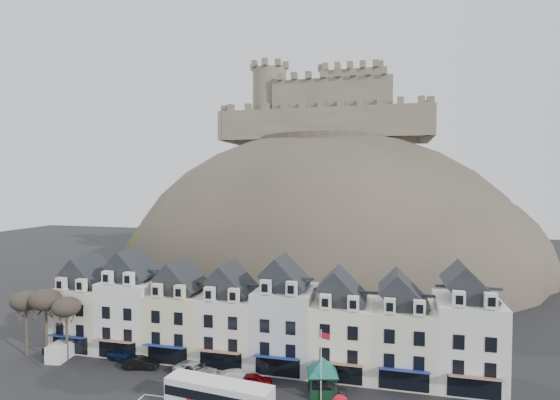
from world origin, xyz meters
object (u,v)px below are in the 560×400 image
at_px(car_silver, 196,370).
at_px(car_maroon, 254,380).
at_px(car_black, 141,363).
at_px(bus_shelter, 322,365).
at_px(white_van, 63,349).
at_px(car_white, 238,377).
at_px(bus, 219,395).
at_px(flagpole, 322,361).
at_px(car_navy, 125,355).
at_px(car_charcoal, 328,389).

distance_m(car_silver, car_maroon, 7.05).
xyz_separation_m(car_black, car_silver, (7.23, -0.45, 0.07)).
height_order(bus_shelter, white_van, bus_shelter).
bearing_deg(car_silver, car_white, -77.02).
bearing_deg(white_van, bus, -25.47).
xyz_separation_m(flagpole, car_navy, (-24.96, 4.00, -3.39)).
bearing_deg(car_white, car_maroon, -112.67).
height_order(bus_shelter, flagpole, flagpole).
bearing_deg(bus, car_silver, 136.71).
distance_m(flagpole, car_navy, 25.51).
bearing_deg(car_navy, car_black, -106.64).
xyz_separation_m(bus_shelter, flagpole, (0.14, -1.50, 1.13)).
xyz_separation_m(car_black, car_maroon, (14.26, -0.98, -0.01)).
height_order(car_navy, car_black, car_navy).
bearing_deg(car_charcoal, bus_shelter, 94.39).
bearing_deg(car_white, white_van, 63.72).
distance_m(white_van, car_black, 11.18).
xyz_separation_m(car_silver, car_white, (5.20, -0.53, 0.02)).
height_order(bus_shelter, car_maroon, bus_shelter).
bearing_deg(flagpole, car_white, 170.88).
height_order(white_van, car_navy, white_van).
height_order(car_navy, car_charcoal, car_navy).
bearing_deg(car_black, car_maroon, -105.38).
bearing_deg(car_black, white_van, 75.97).
bearing_deg(bus, car_white, 98.35).
distance_m(bus_shelter, car_navy, 25.05).
xyz_separation_m(car_navy, car_silver, (10.40, -1.97, -0.01)).
bearing_deg(car_charcoal, car_black, 91.86).
bearing_deg(car_charcoal, car_maroon, 94.39).
relative_size(flagpole, car_maroon, 1.85).
bearing_deg(bus, car_navy, 158.89).
distance_m(flagpole, car_black, 22.21).
height_order(car_black, car_silver, car_silver).
bearing_deg(car_maroon, white_van, 69.17).
bearing_deg(bus_shelter, car_navy, 160.74).
relative_size(bus_shelter, car_white, 1.12).
relative_size(car_navy, car_charcoal, 1.20).
distance_m(car_navy, car_charcoal, 25.51).
height_order(bus, car_charcoal, bus).
distance_m(car_black, car_maroon, 14.29).
relative_size(flagpole, white_van, 1.53).
xyz_separation_m(bus, white_van, (-23.74, 7.38, -0.63)).
distance_m(bus_shelter, white_van, 32.91).
bearing_deg(bus, white_van, 169.68).
relative_size(car_silver, car_charcoal, 1.43).
relative_size(bus, car_silver, 2.05).
distance_m(car_white, car_maroon, 1.83).
xyz_separation_m(bus, car_charcoal, (9.64, 5.89, -1.05)).
bearing_deg(car_black, car_navy, 52.94).
height_order(car_silver, car_charcoal, car_silver).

